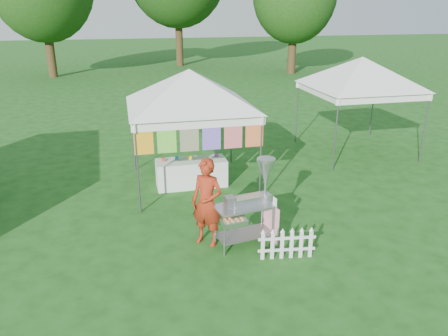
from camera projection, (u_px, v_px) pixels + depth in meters
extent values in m
plane|color=#184714|center=(221.00, 251.00, 8.38)|extent=(120.00, 120.00, 0.00)
cylinder|color=#59595E|center=(138.00, 169.00, 9.61)|extent=(0.04, 0.04, 2.10)
cylinder|color=#59595E|center=(261.00, 160.00, 10.22)|extent=(0.04, 0.04, 2.10)
cylinder|color=#59595E|center=(133.00, 135.00, 12.20)|extent=(0.04, 0.04, 2.10)
cylinder|color=#59595E|center=(231.00, 128.00, 12.81)|extent=(0.04, 0.04, 2.10)
cube|color=white|center=(200.00, 124.00, 9.58)|extent=(3.00, 0.03, 0.22)
cube|color=white|center=(182.00, 99.00, 12.18)|extent=(3.00, 0.03, 0.22)
pyramid|color=white|center=(189.00, 69.00, 10.53)|extent=(4.24, 4.24, 0.90)
cylinder|color=#59595E|center=(200.00, 120.00, 9.55)|extent=(3.00, 0.03, 0.03)
cube|color=orange|center=(143.00, 139.00, 9.41)|extent=(0.42, 0.01, 0.70)
cube|color=green|center=(167.00, 138.00, 9.52)|extent=(0.42, 0.01, 0.70)
cube|color=orange|center=(189.00, 136.00, 9.62)|extent=(0.42, 0.01, 0.70)
cube|color=#BD1BB8|center=(211.00, 135.00, 9.73)|extent=(0.42, 0.01, 0.70)
cube|color=#C9199F|center=(233.00, 133.00, 9.84)|extent=(0.42, 0.01, 0.70)
cube|color=#ED1A3E|center=(254.00, 132.00, 9.94)|extent=(0.42, 0.01, 0.70)
cylinder|color=#59595E|center=(335.00, 135.00, 12.15)|extent=(0.04, 0.04, 2.10)
cylinder|color=#59595E|center=(425.00, 129.00, 12.75)|extent=(0.04, 0.04, 2.10)
cylinder|color=#59595E|center=(297.00, 112.00, 14.74)|extent=(0.04, 0.04, 2.10)
cylinder|color=#59595E|center=(372.00, 108.00, 15.35)|extent=(0.04, 0.04, 2.10)
cube|color=white|center=(385.00, 99.00, 12.12)|extent=(3.00, 0.03, 0.22)
cube|color=white|center=(338.00, 83.00, 14.71)|extent=(3.00, 0.03, 0.22)
pyramid|color=white|center=(363.00, 57.00, 13.07)|extent=(4.24, 4.24, 0.90)
cylinder|color=#59595E|center=(386.00, 96.00, 12.09)|extent=(3.00, 0.03, 0.03)
cylinder|color=#3B2915|center=(50.00, 46.00, 28.32)|extent=(0.56, 0.56, 3.96)
cylinder|color=#3B2915|center=(179.00, 34.00, 33.74)|extent=(0.56, 0.56, 4.84)
cylinder|color=#3B2915|center=(292.00, 47.00, 29.98)|extent=(0.56, 0.56, 3.52)
cylinder|color=gray|center=(224.00, 236.00, 8.09)|extent=(0.04, 0.04, 0.84)
cylinder|color=gray|center=(273.00, 226.00, 8.46)|extent=(0.04, 0.04, 0.84)
cylinder|color=gray|center=(215.00, 225.00, 8.48)|extent=(0.04, 0.04, 0.84)
cylinder|color=gray|center=(262.00, 216.00, 8.86)|extent=(0.04, 0.04, 0.84)
cube|color=gray|center=(244.00, 234.00, 8.54)|extent=(1.14, 0.70, 0.01)
cube|color=#B7B7BC|center=(244.00, 206.00, 8.33)|extent=(1.20, 0.74, 0.04)
cube|color=#B7B7BC|center=(251.00, 200.00, 8.40)|extent=(0.82, 0.36, 0.14)
cube|color=gray|center=(230.00, 202.00, 8.22)|extent=(0.22, 0.23, 0.21)
cylinder|color=gray|center=(266.00, 181.00, 8.39)|extent=(0.05, 0.05, 0.84)
cone|color=#B7B7BC|center=(266.00, 170.00, 8.31)|extent=(0.39, 0.39, 0.37)
cylinder|color=#B7B7BC|center=(266.00, 160.00, 8.24)|extent=(0.41, 0.41, 0.06)
cube|color=#B7B7BC|center=(234.00, 222.00, 7.92)|extent=(0.49, 0.35, 0.09)
cube|color=pink|center=(270.00, 220.00, 8.68)|extent=(0.14, 0.69, 0.76)
cube|color=white|center=(275.00, 202.00, 8.25)|extent=(0.04, 0.13, 0.17)
imported|color=maroon|center=(207.00, 203.00, 8.38)|extent=(0.76, 0.73, 1.76)
cube|color=silver|center=(263.00, 246.00, 8.02)|extent=(0.07, 0.03, 0.56)
cube|color=silver|center=(272.00, 246.00, 8.04)|extent=(0.07, 0.03, 0.56)
cube|color=silver|center=(282.00, 245.00, 8.05)|extent=(0.07, 0.03, 0.56)
cube|color=silver|center=(292.00, 245.00, 8.07)|extent=(0.07, 0.03, 0.56)
cube|color=silver|center=(301.00, 244.00, 8.09)|extent=(0.07, 0.03, 0.56)
cube|color=silver|center=(310.00, 244.00, 8.10)|extent=(0.07, 0.03, 0.56)
cube|color=silver|center=(286.00, 250.00, 8.10)|extent=(1.07, 0.17, 0.05)
cube|color=silver|center=(287.00, 238.00, 8.01)|extent=(1.07, 0.17, 0.05)
cube|color=white|center=(191.00, 173.00, 11.35)|extent=(1.80, 0.70, 0.70)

